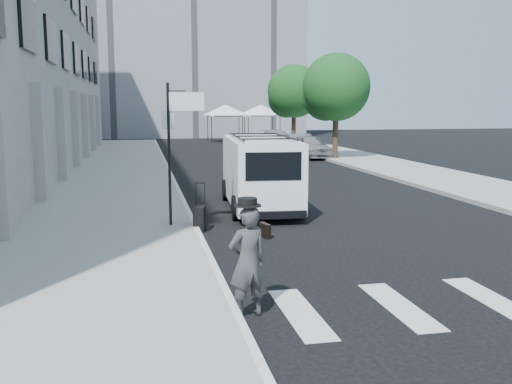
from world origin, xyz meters
name	(u,v)px	position (x,y,z in m)	size (l,w,h in m)	color
ground	(307,258)	(0.00, 0.00, 0.00)	(120.00, 120.00, 0.00)	black
sidewalk_left	(120,172)	(-4.25, 16.00, 0.07)	(4.50, 48.00, 0.15)	gray
sidewalk_right	(358,159)	(9.00, 20.00, 0.07)	(4.00, 56.00, 0.15)	gray
building_far	(189,13)	(2.00, 50.00, 12.50)	(22.00, 12.00, 25.00)	slate
sign_pole	(178,124)	(-2.36, 3.20, 2.65)	(1.03, 0.07, 3.50)	black
tree_near	(334,90)	(7.50, 20.15, 3.97)	(3.80, 3.83, 6.03)	black
tree_far	(292,93)	(7.50, 29.15, 3.97)	(3.80, 3.83, 6.03)	black
tent_left	(226,110)	(4.00, 38.00, 2.71)	(4.00, 4.00, 3.20)	black
tent_right	(261,110)	(7.20, 38.50, 2.71)	(4.00, 4.00, 3.20)	black
businessman	(248,262)	(-1.80, -2.95, 0.83)	(0.61, 0.40, 1.66)	#3A3B3D
briefcase	(265,230)	(-0.45, 2.00, 0.17)	(0.12, 0.44, 0.34)	black
suitcase	(199,219)	(-1.90, 3.00, 0.32)	(0.37, 0.49, 1.20)	black
cargo_van	(259,172)	(0.23, 5.93, 1.11)	(2.26, 5.69, 2.12)	white
parked_car_a	(310,146)	(6.63, 21.71, 0.70)	(1.65, 4.09, 1.39)	#9A9CA1
parked_car_b	(300,145)	(6.36, 22.97, 0.68)	(1.45, 4.15, 1.37)	#58595F
parked_car_c	(277,139)	(6.55, 29.83, 0.66)	(1.86, 4.58, 1.33)	#B0B2B9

